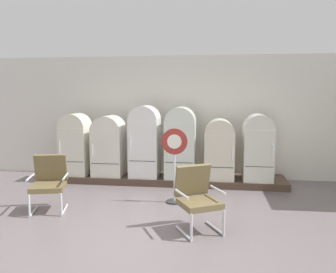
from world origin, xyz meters
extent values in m
cube|color=slate|center=(0.00, 0.00, -0.03)|extent=(12.00, 10.00, 0.05)
cube|color=silver|center=(0.00, 3.66, 1.50)|extent=(11.76, 0.12, 2.99)
cube|color=#47443F|center=(0.00, 3.66, 2.64)|extent=(11.76, 0.07, 0.06)
cube|color=#49372B|center=(0.00, 3.02, 0.08)|extent=(5.57, 0.95, 0.16)
cube|color=silver|center=(-2.11, 2.88, 0.72)|extent=(0.64, 0.59, 1.13)
cylinder|color=silver|center=(-2.11, 2.88, 1.29)|extent=(0.64, 0.58, 0.64)
cube|color=#383838|center=(-2.11, 2.59, 0.52)|extent=(0.59, 0.01, 0.01)
cylinder|color=silver|center=(-2.38, 2.57, 0.86)|extent=(0.02, 0.02, 0.28)
cube|color=silver|center=(-1.31, 2.92, 0.69)|extent=(0.70, 0.66, 1.06)
cylinder|color=silver|center=(-1.31, 2.92, 1.21)|extent=(0.70, 0.65, 0.70)
cube|color=#383838|center=(-1.31, 2.59, 0.49)|extent=(0.65, 0.01, 0.01)
cylinder|color=silver|center=(-1.60, 2.57, 0.81)|extent=(0.02, 0.02, 0.28)
cube|color=white|center=(-0.44, 2.92, 0.82)|extent=(0.66, 0.65, 1.32)
cylinder|color=white|center=(-0.44, 2.92, 1.47)|extent=(0.66, 0.64, 0.66)
cube|color=#383838|center=(-0.44, 2.59, 0.58)|extent=(0.61, 0.01, 0.01)
cylinder|color=silver|center=(-0.72, 2.57, 0.97)|extent=(0.02, 0.02, 0.28)
cube|color=silver|center=(0.39, 2.93, 0.80)|extent=(0.68, 0.67, 1.28)
cylinder|color=silver|center=(0.39, 2.93, 1.44)|extent=(0.68, 0.66, 0.68)
cube|color=#383838|center=(0.39, 2.59, 0.57)|extent=(0.62, 0.01, 0.01)
cylinder|color=silver|center=(0.11, 2.57, 0.95)|extent=(0.02, 0.02, 0.28)
cube|color=beige|center=(1.27, 2.93, 0.67)|extent=(0.66, 0.68, 1.02)
cylinder|color=beige|center=(1.27, 2.93, 1.18)|extent=(0.66, 0.66, 0.66)
cube|color=#383838|center=(1.27, 2.59, 0.48)|extent=(0.61, 0.01, 0.01)
cylinder|color=silver|center=(1.54, 2.57, 0.79)|extent=(0.02, 0.02, 0.28)
cube|color=silver|center=(2.11, 2.93, 0.73)|extent=(0.64, 0.68, 1.15)
cylinder|color=silver|center=(2.11, 2.93, 1.31)|extent=(0.64, 0.67, 0.64)
cube|color=#383838|center=(2.11, 2.59, 0.52)|extent=(0.59, 0.01, 0.01)
cylinder|color=silver|center=(2.38, 2.57, 0.87)|extent=(0.02, 0.02, 0.28)
cylinder|color=silver|center=(-2.00, 0.69, 0.02)|extent=(0.18, 0.55, 0.04)
cylinder|color=silver|center=(-1.93, 0.44, 0.21)|extent=(0.05, 0.05, 0.38)
cylinder|color=silver|center=(-1.49, 0.82, 0.02)|extent=(0.18, 0.55, 0.04)
cylinder|color=silver|center=(-1.42, 0.57, 0.21)|extent=(0.05, 0.05, 0.38)
cube|color=brown|center=(-1.74, 0.75, 0.44)|extent=(0.67, 0.64, 0.09)
cube|color=brown|center=(-1.81, 1.02, 0.74)|extent=(0.59, 0.31, 0.50)
cylinder|color=silver|center=(-2.03, 0.68, 0.63)|extent=(0.15, 0.45, 0.04)
cylinder|color=silver|center=(-1.45, 0.83, 0.63)|extent=(0.15, 0.45, 0.04)
cylinder|color=silver|center=(0.71, 0.09, 0.02)|extent=(0.30, 0.51, 0.04)
cylinder|color=silver|center=(0.84, -0.14, 0.21)|extent=(0.05, 0.05, 0.38)
cylinder|color=silver|center=(1.17, 0.34, 0.02)|extent=(0.30, 0.51, 0.04)
cylinder|color=silver|center=(1.30, 0.11, 0.21)|extent=(0.05, 0.05, 0.38)
cube|color=brown|center=(0.94, 0.21, 0.44)|extent=(0.74, 0.72, 0.09)
cube|color=brown|center=(0.81, 0.45, 0.74)|extent=(0.58, 0.42, 0.50)
cylinder|color=silver|center=(0.68, 0.07, 0.63)|extent=(0.25, 0.42, 0.04)
cylinder|color=silver|center=(1.21, 0.35, 0.63)|extent=(0.25, 0.42, 0.04)
cylinder|color=#2D2D30|center=(0.40, 1.56, 0.01)|extent=(0.32, 0.32, 0.03)
cylinder|color=silver|center=(0.40, 1.56, 0.61)|extent=(0.04, 0.04, 1.16)
cylinder|color=maroon|center=(0.40, 1.53, 1.19)|extent=(0.49, 0.02, 0.49)
cylinder|color=white|center=(0.40, 1.52, 1.19)|extent=(0.27, 0.00, 0.27)
camera|label=1|loc=(1.12, -4.72, 2.09)|focal=36.27mm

